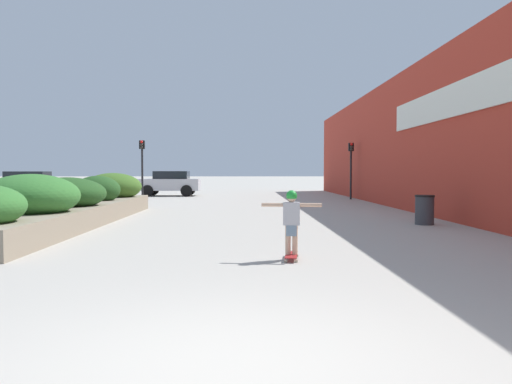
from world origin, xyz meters
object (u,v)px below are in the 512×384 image
at_px(car_leftmost, 26,183).
at_px(traffic_light_left, 142,159).
at_px(skateboard, 291,256).
at_px(trash_bin, 425,210).
at_px(car_center_left, 170,183).
at_px(skateboarder, 292,216).
at_px(traffic_light_right, 351,160).

distance_m(car_leftmost, traffic_light_left, 10.47).
height_order(skateboard, traffic_light_left, traffic_light_left).
height_order(trash_bin, car_center_left, car_center_left).
bearing_deg(car_center_left, car_leftmost, 84.03).
distance_m(skateboarder, traffic_light_right, 19.39).
distance_m(traffic_light_left, traffic_light_right, 11.36).
distance_m(skateboard, traffic_light_left, 19.33).
bearing_deg(traffic_light_left, skateboard, -70.80).
bearing_deg(car_leftmost, car_center_left, -95.97).
bearing_deg(traffic_light_right, trash_bin, -92.78).
xyz_separation_m(skateboard, car_leftmost, (-14.99, 23.84, 0.74)).
bearing_deg(traffic_light_left, skateboarder, -70.80).
bearing_deg(trash_bin, skateboard, -127.95).
height_order(skateboarder, traffic_light_right, traffic_light_right).
distance_m(car_center_left, traffic_light_left, 4.97).
height_order(car_leftmost, traffic_light_right, traffic_light_right).
distance_m(skateboard, car_leftmost, 28.17).
relative_size(skateboard, trash_bin, 0.90).
distance_m(skateboard, skateboarder, 0.70).
bearing_deg(traffic_light_right, car_center_left, 158.47).
distance_m(car_center_left, traffic_light_right, 11.45).
height_order(skateboard, car_leftmost, car_leftmost).
distance_m(skateboard, traffic_light_right, 19.46).
bearing_deg(traffic_light_left, car_center_left, 80.78).
xyz_separation_m(skateboarder, trash_bin, (4.39, 5.63, -0.34)).
distance_m(skateboarder, car_leftmost, 28.16).
bearing_deg(skateboarder, skateboard, -75.64).
height_order(skateboard, traffic_light_right, traffic_light_right).
distance_m(skateboarder, traffic_light_left, 19.26).
xyz_separation_m(skateboarder, car_center_left, (-5.55, 22.85, 0.06)).
relative_size(skateboarder, traffic_light_left, 0.35).
height_order(skateboarder, trash_bin, skateboarder).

